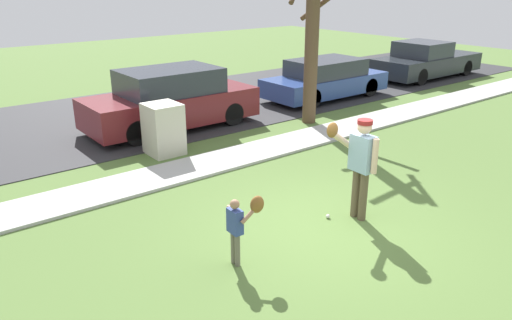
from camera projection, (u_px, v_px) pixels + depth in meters
ground_plane at (210, 167)px, 10.96m from camera, size 48.00×48.00×0.00m
sidewalk_strip at (207, 164)px, 11.02m from camera, size 36.00×1.20×0.06m
road_surface at (116, 118)px, 14.72m from camera, size 36.00×6.80×0.02m
person_adult at (360, 158)px, 8.25m from camera, size 0.70×0.67×1.77m
person_child at (241, 221)px, 7.02m from camera, size 0.46×0.43×1.08m
baseball at (328, 216)px, 8.61m from camera, size 0.07×0.07×0.07m
utility_cabinet at (163, 129)px, 11.57m from camera, size 0.76×0.79×1.21m
street_tree_near at (313, 27)px, 13.40m from camera, size 1.85×1.88×5.05m
parked_suv_maroon at (171, 100)px, 13.51m from camera, size 4.70×1.90×1.63m
parked_wagon_blue at (325, 79)px, 16.90m from camera, size 4.50×1.80×1.33m
parked_pickup_dark at (425, 61)px, 20.45m from camera, size 5.20×1.95×1.48m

